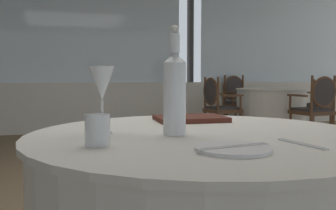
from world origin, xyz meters
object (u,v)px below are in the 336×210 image
Objects in this scene: dining_chair_0_2 at (317,101)px; menu_book at (190,118)px; wine_glass at (102,84)px; dining_chair_0_3 at (237,97)px; dining_chair_0_0 at (218,103)px; side_plate at (233,149)px; water_bottle at (175,91)px; water_tumbler at (98,130)px; dining_chair_0_1 at (317,104)px.

menu_book is at bearing 40.22° from dining_chair_0_2.
dining_chair_0_3 reaches higher than wine_glass.
wine_glass is 0.49m from menu_book.
wine_glass is 0.23× the size of dining_chair_0_0.
side_plate is 0.19× the size of dining_chair_0_3.
dining_chair_0_3 is (2.97, 5.13, -0.33)m from water_bottle.
side_plate is 6.01m from dining_chair_0_2.
wine_glass is 0.77× the size of menu_book.
water_tumbler is at bearing -130.18° from menu_book.
water_tumbler is 4.70m from dining_chair_0_1.
water_bottle is 4.55m from dining_chair_0_0.
dining_chair_0_3 is at bearing 58.46° from water_tumbler.
dining_chair_0_0 is 1.05× the size of dining_chair_0_2.
water_bottle is at bearing -23.51° from wine_glass.
dining_chair_0_1 is (2.95, 2.80, -0.20)m from menu_book.
water_bottle is 4.44m from dining_chair_0_1.
dining_chair_0_2 is at bearing 49.04° from menu_book.
water_bottle is 0.36× the size of dining_chair_0_0.
dining_chair_0_1 is at bearing 0.00° from dining_chair_0_3.
dining_chair_0_2 is (4.04, 4.21, -0.37)m from water_bottle.
side_plate is at bearing -28.36° from water_tumbler.
water_bottle is 0.38× the size of dining_chair_0_2.
dining_chair_0_1 reaches higher than water_tumbler.
water_tumbler is 0.09× the size of dining_chair_0_0.
dining_chair_0_1 is (3.39, 3.25, -0.23)m from water_tumbler.
menu_book is (0.12, 0.62, 0.01)m from side_plate.
dining_chair_0_3 is (2.78, 4.79, -0.20)m from menu_book.
dining_chair_0_2 is (0.91, 1.08, -0.04)m from dining_chair_0_1.
dining_chair_0_1 is 2.01m from dining_chair_0_3.
dining_chair_0_0 is at bearing 63.06° from water_bottle.
dining_chair_0_3 reaches higher than dining_chair_0_0.
water_bottle is 4.08× the size of water_tumbler.
wine_glass is at bearing -124.78° from dining_chair_0_0.
dining_chair_0_0 is at bearing 45.02° from dining_chair_0_1.
water_bottle is 1.58× the size of wine_glass.
dining_chair_0_3 is at bearing -45.30° from dining_chair_0_2.
dining_chair_0_1 is (3.08, 3.42, -0.20)m from side_plate.
menu_book is 5.55m from dining_chair_0_3.
side_plate is 0.88× the size of wine_glass.
water_tumbler is 0.09× the size of dining_chair_0_2.
wine_glass is 4.54m from dining_chair_0_1.
dining_chair_0_0 is at bearing -44.86° from dining_chair_0_3.
side_plate is at bearing 133.06° from dining_chair_0_1.
water_bottle is 0.40m from menu_book.
dining_chair_0_0 is 0.96× the size of dining_chair_0_3.
side_plate is 0.20× the size of dining_chair_0_1.
wine_glass is 2.59× the size of water_tumbler.
water_bottle is 0.35× the size of dining_chair_0_3.
dining_chair_0_0 reaches higher than dining_chair_0_2.
water_tumbler is 0.09× the size of dining_chair_0_3.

